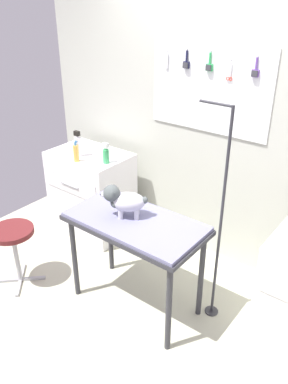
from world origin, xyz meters
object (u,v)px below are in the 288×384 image
Objects in this scene: dog at (124,200)px; grooming_arm at (219,229)px; shampoo_bottle at (78,145)px; grooming_table at (135,230)px; stool at (13,238)px; counter_left at (92,192)px.

grooming_arm is at bearing 25.76° from dog.
grooming_arm is 0.74m from dog.
grooming_table is at bearing -24.14° from shampoo_bottle.
grooming_table is at bearing 22.98° from stool.
grooming_table is at bearing -151.21° from grooming_arm.
stool is at bearing -84.64° from counter_left.
dog is 1.12m from stool.
dog is at bearing -173.34° from grooming_table.
grooming_table is 4.14× the size of shampoo_bottle.
shampoo_bottle is (-0.03, -0.12, 0.56)m from counter_left.
grooming_arm reaches higher than stool.
grooming_table is 1.31m from counter_left.
grooming_table is 1.13m from stool.
counter_left is at bearing 77.20° from shampoo_bottle.
grooming_table reaches higher than stool.
stool is (-1.56, -0.73, -0.35)m from grooming_arm.
dog is at bearing 24.61° from stool.
shampoo_bottle reaches higher than stool.
counter_left reaches higher than grooming_table.
grooming_arm reaches higher than dog.
stool is at bearing -155.39° from dog.
grooming_table is 3.21× the size of dog.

